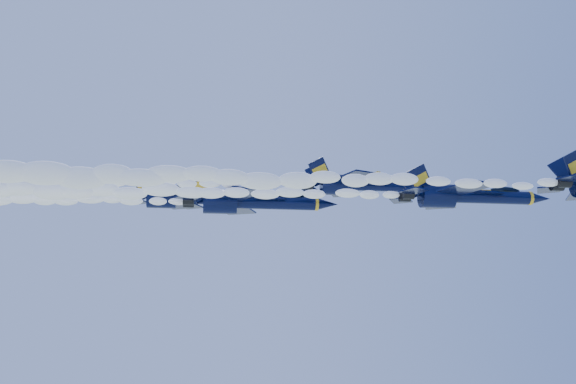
{
  "coord_description": "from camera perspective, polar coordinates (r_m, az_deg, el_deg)",
  "views": [
    {
      "loc": [
        -20.19,
        -65.34,
        137.82
      ],
      "look_at": [
        -12.1,
        1.53,
        153.91
      ],
      "focal_mm": 40.0,
      "sensor_mm": 36.0,
      "label": 1
    }
  ],
  "objects": [
    {
      "name": "smoke_trail_jet_lead",
      "position": [
        52.45,
        -4.13,
        1.26
      ],
      "size": [
        54.4,
        2.1,
        1.89
      ],
      "primitive_type": "ellipsoid",
      "color": "white"
    },
    {
      "name": "jet_second",
      "position": [
        65.13,
        15.6,
        -0.34
      ],
      "size": [
        15.27,
        12.53,
        5.67
      ],
      "color": "black"
    },
    {
      "name": "smoke_trail_jet_second",
      "position": [
        60.81,
        -15.22,
        0.09
      ],
      "size": [
        54.4,
        2.07,
        1.86
      ],
      "primitive_type": "ellipsoid",
      "color": "white"
    },
    {
      "name": "jet_third",
      "position": [
        72.8,
        6.54,
        0.66
      ],
      "size": [
        15.09,
        12.38,
        5.61
      ],
      "color": "black"
    },
    {
      "name": "smoke_trail_jet_third",
      "position": [
        72.77,
        -20.19,
        1.04
      ],
      "size": [
        54.4,
        2.04,
        1.84
      ],
      "primitive_type": "ellipsoid",
      "color": "white"
    },
    {
      "name": "jet_fourth",
      "position": [
        75.7,
        -3.29,
        -0.86
      ],
      "size": [
        18.36,
        15.06,
        6.82
      ],
      "color": "black"
    },
    {
      "name": "jet_fifth",
      "position": [
        84.86,
        -8.84,
        -0.51
      ],
      "size": [
        17.39,
        14.26,
        6.46
      ],
      "color": "black"
    }
  ]
}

